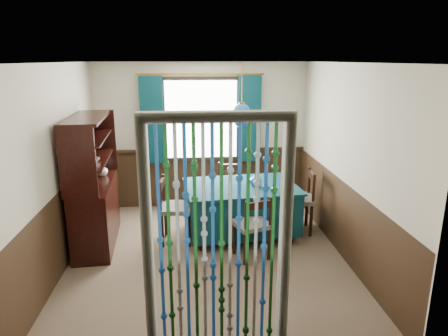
{
  "coord_description": "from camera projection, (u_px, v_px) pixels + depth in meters",
  "views": [
    {
      "loc": [
        -0.19,
        -4.79,
        2.54
      ],
      "look_at": [
        0.26,
        0.49,
        1.09
      ],
      "focal_mm": 32.0,
      "sensor_mm": 36.0,
      "label": 1
    }
  ],
  "objects": [
    {
      "name": "floor",
      "position": [
        207.0,
        257.0,
        5.29
      ],
      "size": [
        4.0,
        4.0,
        0.0
      ],
      "primitive_type": "plane",
      "color": "brown",
      "rests_on": "ground"
    },
    {
      "name": "ceiling",
      "position": [
        205.0,
        63.0,
        4.63
      ],
      "size": [
        4.0,
        4.0,
        0.0
      ],
      "primitive_type": "plane",
      "rotation": [
        3.14,
        0.0,
        0.0
      ],
      "color": "silver",
      "rests_on": "ground"
    },
    {
      "name": "wall_back",
      "position": [
        201.0,
        136.0,
        6.88
      ],
      "size": [
        3.6,
        0.0,
        3.6
      ],
      "primitive_type": "plane",
      "rotation": [
        1.57,
        0.0,
        0.0
      ],
      "color": "beige",
      "rests_on": "ground"
    },
    {
      "name": "wall_front",
      "position": [
        218.0,
        234.0,
        3.04
      ],
      "size": [
        3.6,
        0.0,
        3.6
      ],
      "primitive_type": "plane",
      "rotation": [
        -1.57,
        0.0,
        0.0
      ],
      "color": "beige",
      "rests_on": "ground"
    },
    {
      "name": "wall_left",
      "position": [
        57.0,
        170.0,
        4.81
      ],
      "size": [
        0.0,
        4.0,
        4.0
      ],
      "primitive_type": "plane",
      "rotation": [
        1.57,
        0.0,
        1.57
      ],
      "color": "beige",
      "rests_on": "ground"
    },
    {
      "name": "wall_right",
      "position": [
        347.0,
        163.0,
        5.11
      ],
      "size": [
        0.0,
        4.0,
        4.0
      ],
      "primitive_type": "plane",
      "rotation": [
        1.57,
        0.0,
        -1.57
      ],
      "color": "beige",
      "rests_on": "ground"
    },
    {
      "name": "wainscot_back",
      "position": [
        202.0,
        178.0,
        7.07
      ],
      "size": [
        3.6,
        0.0,
        3.6
      ],
      "primitive_type": "plane",
      "rotation": [
        1.57,
        0.0,
        0.0
      ],
      "color": "#332113",
      "rests_on": "ground"
    },
    {
      "name": "wainscot_front",
      "position": [
        218.0,
        318.0,
        3.25
      ],
      "size": [
        3.6,
        0.0,
        3.6
      ],
      "primitive_type": "plane",
      "rotation": [
        -1.57,
        0.0,
        0.0
      ],
      "color": "#332113",
      "rests_on": "ground"
    },
    {
      "name": "wainscot_left",
      "position": [
        65.0,
        227.0,
        5.01
      ],
      "size": [
        0.0,
        4.0,
        4.0
      ],
      "primitive_type": "plane",
      "rotation": [
        1.57,
        0.0,
        1.57
      ],
      "color": "#332113",
      "rests_on": "ground"
    },
    {
      "name": "wainscot_right",
      "position": [
        341.0,
        218.0,
        5.31
      ],
      "size": [
        0.0,
        4.0,
        4.0
      ],
      "primitive_type": "plane",
      "rotation": [
        1.57,
        0.0,
        -1.57
      ],
      "color": "#332113",
      "rests_on": "ground"
    },
    {
      "name": "window",
      "position": [
        201.0,
        119.0,
        6.76
      ],
      "size": [
        1.32,
        0.12,
        1.42
      ],
      "primitive_type": "cube",
      "color": "black",
      "rests_on": "wall_back"
    },
    {
      "name": "doorway",
      "position": [
        217.0,
        254.0,
        3.15
      ],
      "size": [
        1.16,
        0.12,
        2.18
      ],
      "primitive_type": null,
      "color": "silver",
      "rests_on": "ground"
    },
    {
      "name": "dining_table",
      "position": [
        241.0,
        206.0,
        5.87
      ],
      "size": [
        1.71,
        1.27,
        0.77
      ],
      "rotation": [
        0.0,
        0.0,
        0.1
      ],
      "color": "#0A2F38",
      "rests_on": "floor"
    },
    {
      "name": "chair_near",
      "position": [
        253.0,
        225.0,
        5.16
      ],
      "size": [
        0.53,
        0.52,
        0.86
      ],
      "rotation": [
        0.0,
        0.0,
        0.32
      ],
      "color": "black",
      "rests_on": "floor"
    },
    {
      "name": "chair_far",
      "position": [
        230.0,
        189.0,
        6.55
      ],
      "size": [
        0.47,
        0.45,
        0.89
      ],
      "rotation": [
        0.0,
        0.0,
        3.07
      ],
      "color": "black",
      "rests_on": "floor"
    },
    {
      "name": "chair_left",
      "position": [
        174.0,
        208.0,
        5.64
      ],
      "size": [
        0.48,
        0.5,
        0.95
      ],
      "rotation": [
        0.0,
        0.0,
        -1.64
      ],
      "color": "black",
      "rests_on": "floor"
    },
    {
      "name": "chair_right",
      "position": [
        299.0,
        199.0,
        5.98
      ],
      "size": [
        0.51,
        0.52,
        0.96
      ],
      "rotation": [
        0.0,
        0.0,
        1.45
      ],
      "color": "black",
      "rests_on": "floor"
    },
    {
      "name": "sideboard",
      "position": [
        94.0,
        202.0,
        5.54
      ],
      "size": [
        0.58,
        1.42,
        1.81
      ],
      "rotation": [
        0.0,
        0.0,
        0.07
      ],
      "color": "black",
      "rests_on": "floor"
    },
    {
      "name": "pendant_lamp",
      "position": [
        242.0,
        115.0,
        5.51
      ],
      "size": [
        0.27,
        0.27,
        0.89
      ],
      "color": "olive",
      "rests_on": "ceiling"
    },
    {
      "name": "vase_table",
      "position": [
        256.0,
        180.0,
        5.75
      ],
      "size": [
        0.21,
        0.21,
        0.17
      ],
      "primitive_type": "imported",
      "rotation": [
        0.0,
        0.0,
        -0.4
      ],
      "color": "#154A94",
      "rests_on": "dining_table"
    },
    {
      "name": "bowl_shelf",
      "position": [
        91.0,
        160.0,
        5.18
      ],
      "size": [
        0.25,
        0.25,
        0.06
      ],
      "primitive_type": "imported",
      "rotation": [
        0.0,
        0.0,
        0.05
      ],
      "color": "beige",
      "rests_on": "sideboard"
    },
    {
      "name": "vase_sideboard",
      "position": [
        102.0,
        169.0,
        5.76
      ],
      "size": [
        0.23,
        0.23,
        0.2
      ],
      "primitive_type": "imported",
      "rotation": [
        0.0,
        0.0,
        0.27
      ],
      "color": "beige",
      "rests_on": "sideboard"
    }
  ]
}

